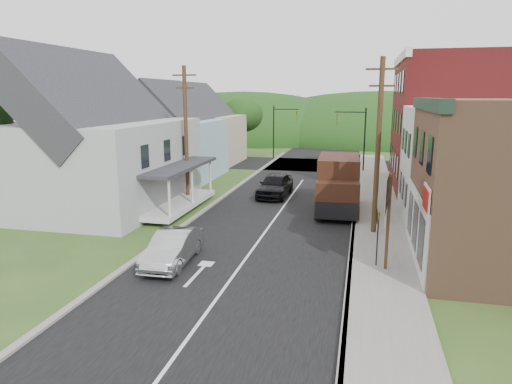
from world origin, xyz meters
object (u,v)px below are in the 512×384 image
Objects in this scene: silver_sedan at (173,248)px; warning_sign at (377,229)px; delivery_van at (338,185)px; dark_sedan at (275,185)px; route_sign_cluster at (388,208)px.

silver_sedan is 8.69m from warning_sign.
silver_sedan is at bearing -123.09° from delivery_van.
delivery_van is 9.58m from warning_sign.
dark_sedan is 1.99× the size of warning_sign.
delivery_van is at bearing 109.63° from route_sign_cluster.
route_sign_cluster reaches higher than warning_sign.
warning_sign reaches higher than dark_sedan.
delivery_van is at bearing -33.14° from dark_sedan.
dark_sedan is at bearing 141.70° from delivery_van.
silver_sedan is 9.15m from route_sign_cluster.
silver_sedan is at bearing -167.46° from route_sign_cluster.
delivery_van reaches higher than warning_sign.
silver_sedan is 12.55m from delivery_van.
warning_sign is (8.52, 1.40, 1.01)m from silver_sedan.
silver_sedan is 0.69× the size of delivery_van.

